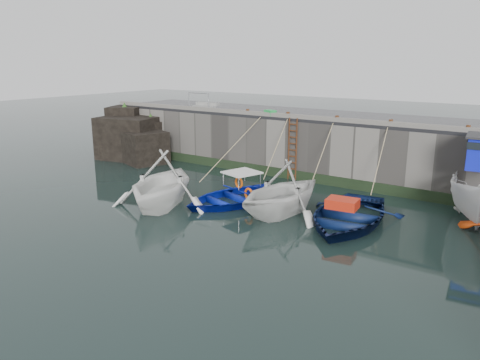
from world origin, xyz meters
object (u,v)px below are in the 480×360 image
Objects in this scene: boat_near_navy at (347,223)px; bollard_d at (391,123)px; ladder at (292,149)px; boat_near_blue at (233,202)px; bollard_b at (288,115)px; boat_near_white at (162,206)px; bollard_a at (248,112)px; bollard_e at (468,128)px; bollard_c at (337,118)px; boat_near_blacktrim at (281,213)px; fish_crate at (270,113)px.

boat_near_navy is 5.94m from bollard_d.
ladder reaches higher than boat_near_blue.
boat_near_navy is 8.06m from bollard_b.
bollard_a is at bearing 71.54° from boat_near_white.
boat_near_navy is at bearing -121.69° from bollard_e.
bollard_c is (4.57, 7.44, 3.30)m from boat_near_white.
boat_near_blue is 17.12× the size of bollard_e.
bollard_e is (5.68, 5.40, 3.30)m from boat_near_blacktrim.
boat_near_blacktrim is at bearing -176.94° from boat_near_navy.
bollard_b is (-0.33, 5.32, 3.30)m from boat_near_blue.
bollard_c is at bearing 112.30° from boat_near_navy.
bollard_c and bollard_e have the same top height.
boat_near_white is at bearing -133.93° from bollard_d.
boat_near_blue is at bearing -133.03° from bollard_d.
boat_near_blue is at bearing 177.43° from boat_near_navy.
boat_near_white is (-2.37, -7.10, -1.59)m from ladder.
bollard_d is at bearing 0.00° from bollard_b.
bollard_b is 1.00× the size of bollard_d.
boat_near_blue is at bearing -113.98° from bollard_c.
bollard_a is at bearing 180.00° from bollard_e.
boat_near_blacktrim is at bearing 15.10° from boat_near_blue.
bollard_c is (-2.75, 4.94, 3.30)m from boat_near_navy.
boat_near_blue is 17.12× the size of bollard_c.
bollard_b is (1.87, 7.44, 3.30)m from boat_near_white.
boat_near_blacktrim is 16.88× the size of bollard_e.
boat_near_blacktrim is 2.67m from boat_near_navy.
fish_crate reaches higher than bollard_c.
bollard_c is at bearing 0.00° from bollard_a.
bollard_d is 1.00× the size of bollard_e.
bollard_e is (8.50, 0.00, 0.00)m from bollard_b.
bollard_a is (-3.00, 0.34, 1.71)m from ladder.
fish_crate is at bearing 2.05° from bollard_a.
boat_near_navy is (2.63, 0.46, 0.00)m from boat_near_blacktrim.
bollard_c is (2.20, 0.34, 1.71)m from ladder.
bollard_d is at bearing 0.00° from bollard_c.
boat_near_blacktrim is 16.88× the size of bollard_c.
boat_near_white is 7.98× the size of fish_crate.
boat_near_blue is 6.47m from fish_crate.
bollard_a is at bearing 141.33° from boat_near_navy.
fish_crate reaches higher than ladder.
fish_crate is 2.28× the size of bollard_e.
boat_near_blacktrim is 16.88× the size of bollard_b.
bollard_a is at bearing 180.00° from bollard_c.
fish_crate is at bearing 166.45° from ladder.
ladder is at bearing 130.26° from boat_near_navy.
bollard_d reaches higher than boat_near_navy.
bollard_b is at bearing 125.53° from boat_near_blacktrim.
bollard_d reaches higher than boat_near_blue.
fish_crate is 2.28× the size of bollard_a.
bollard_d is (2.48, 5.40, 3.30)m from boat_near_blacktrim.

